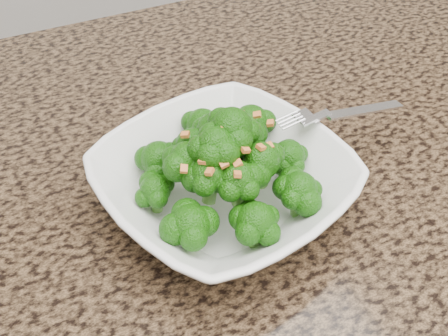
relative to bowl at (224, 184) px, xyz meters
name	(u,v)px	position (x,y,z in m)	size (l,w,h in m)	color
granite_counter	(358,241)	(0.11, -0.09, -0.04)	(1.64, 1.04, 0.03)	brown
bowl	(224,184)	(0.00, 0.00, 0.00)	(0.23, 0.23, 0.06)	white
broccoli_pile	(224,133)	(0.00, 0.00, 0.06)	(0.21, 0.21, 0.07)	#1B610B
garlic_topping	(224,99)	(0.00, 0.00, 0.10)	(0.12, 0.12, 0.01)	orange
fork	(324,115)	(0.12, 0.02, 0.03)	(0.17, 0.03, 0.01)	silver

